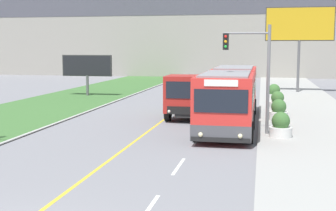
{
  "coord_description": "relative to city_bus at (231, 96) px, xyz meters",
  "views": [
    {
      "loc": [
        5.61,
        -8.43,
        4.29
      ],
      "look_at": [
        1.1,
        14.08,
        1.4
      ],
      "focal_mm": 50.0,
      "sensor_mm": 36.0,
      "label": 1
    }
  ],
  "objects": [
    {
      "name": "car_distant",
      "position": [
        -2.54,
        19.86,
        -0.86
      ],
      "size": [
        1.8,
        4.3,
        1.45
      ],
      "color": "#2D4784",
      "rests_on": "ground_plane"
    },
    {
      "name": "dump_truck",
      "position": [
        -2.53,
        1.46,
        -0.22
      ],
      "size": [
        2.52,
        6.35,
        2.64
      ],
      "color": "black",
      "rests_on": "ground_plane"
    },
    {
      "name": "planter_round_second",
      "position": [
        2.66,
        1.37,
        -0.93
      ],
      "size": [
        1.08,
        1.08,
        1.23
      ],
      "color": "silver",
      "rests_on": "sidewalk_right"
    },
    {
      "name": "billboard_large",
      "position": [
        5.0,
        19.33,
        4.58
      ],
      "size": [
        6.22,
        0.24,
        7.94
      ],
      "color": "#59595B",
      "rests_on": "ground_plane"
    },
    {
      "name": "planter_round_far",
      "position": [
        2.64,
        11.52,
        -0.9
      ],
      "size": [
        1.17,
        1.17,
        1.32
      ],
      "color": "silver",
      "rests_on": "sidewalk_right"
    },
    {
      "name": "planter_round_near",
      "position": [
        2.59,
        -3.7,
        -0.95
      ],
      "size": [
        1.07,
        1.07,
        1.19
      ],
      "color": "silver",
      "rests_on": "sidewalk_right"
    },
    {
      "name": "city_bus",
      "position": [
        0.0,
        0.0,
        0.0
      ],
      "size": [
        2.72,
        13.04,
        3.05
      ],
      "color": "red",
      "rests_on": "ground_plane"
    },
    {
      "name": "planter_round_third",
      "position": [
        2.75,
        6.45,
        -0.94
      ],
      "size": [
        1.1,
        1.1,
        1.22
      ],
      "color": "silver",
      "rests_on": "sidewalk_right"
    },
    {
      "name": "billboard_small",
      "position": [
        -13.33,
        12.78,
        1.01
      ],
      "size": [
        4.49,
        0.24,
        3.58
      ],
      "color": "#59595B",
      "rests_on": "ground_plane"
    },
    {
      "name": "traffic_light_mast",
      "position": [
        1.28,
        -2.95,
        1.87
      ],
      "size": [
        2.28,
        0.32,
        5.34
      ],
      "color": "slate",
      "rests_on": "ground_plane"
    }
  ]
}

